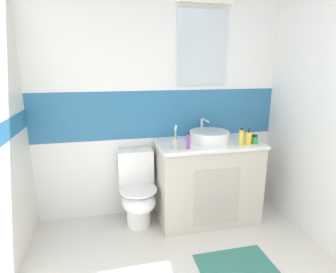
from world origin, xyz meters
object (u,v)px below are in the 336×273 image
object	(u,v)px
soap_dispenser	(248,138)
deodorant_spray_can	(241,137)
toothbrush_cup	(175,143)
toilet	(138,191)
sink_basin	(209,136)
hair_gel_jar	(255,140)
toothpaste_tube_upright	(188,141)

from	to	relation	value
soap_dispenser	deodorant_spray_can	xyz separation A→B (m)	(-0.08, -0.01, 0.02)
toothbrush_cup	deodorant_spray_can	bearing A→B (deg)	-2.15
toothbrush_cup	soap_dispenser	world-z (taller)	toothbrush_cup
toothbrush_cup	deodorant_spray_can	xyz separation A→B (m)	(0.65, -0.02, 0.03)
toilet	sink_basin	bearing A→B (deg)	-2.62
toothbrush_cup	hair_gel_jar	bearing A→B (deg)	0.55
deodorant_spray_can	soap_dispenser	bearing A→B (deg)	9.64
toothbrush_cup	soap_dispenser	distance (m)	0.73
sink_basin	toilet	bearing A→B (deg)	177.38
sink_basin	toothpaste_tube_upright	distance (m)	0.34
deodorant_spray_can	toothpaste_tube_upright	distance (m)	0.53
toilet	toothpaste_tube_upright	distance (m)	0.76
deodorant_spray_can	toilet	bearing A→B (deg)	166.48
sink_basin	toothbrush_cup	bearing A→B (deg)	-155.79
soap_dispenser	toothpaste_tube_upright	size ratio (longest dim) A/B	1.04
deodorant_spray_can	toothpaste_tube_upright	bearing A→B (deg)	179.03
hair_gel_jar	toothpaste_tube_upright	bearing A→B (deg)	-178.08
toilet	hair_gel_jar	distance (m)	1.28
toilet	toothpaste_tube_upright	xyz separation A→B (m)	(0.46, -0.23, 0.56)
soap_dispenser	deodorant_spray_can	distance (m)	0.09
toothbrush_cup	toothpaste_tube_upright	bearing A→B (deg)	-7.27
sink_basin	deodorant_spray_can	xyz separation A→B (m)	(0.25, -0.20, 0.02)
toilet	toothbrush_cup	distance (m)	0.68
toothpaste_tube_upright	hair_gel_jar	bearing A→B (deg)	1.92
toilet	deodorant_spray_can	world-z (taller)	deodorant_spray_can
sink_basin	toilet	xyz separation A→B (m)	(-0.74, 0.03, -0.55)
sink_basin	toilet	size ratio (longest dim) A/B	0.57
sink_basin	toothbrush_cup	size ratio (longest dim) A/B	1.94
soap_dispenser	sink_basin	bearing A→B (deg)	150.21
hair_gel_jar	toothbrush_cup	bearing A→B (deg)	-179.45
soap_dispenser	hair_gel_jar	world-z (taller)	soap_dispenser
toilet	toothbrush_cup	xyz separation A→B (m)	(0.34, -0.21, 0.55)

